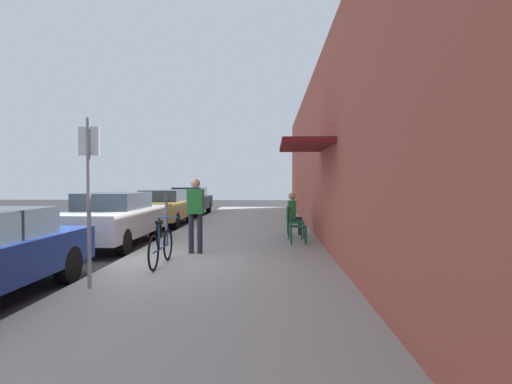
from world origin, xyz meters
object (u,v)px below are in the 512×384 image
(parked_car_1, at_px, (113,218))
(bicycle_0, at_px, (161,247))
(parked_car_2, at_px, (163,207))
(cafe_chair_0, at_px, (295,225))
(cafe_chair_1, at_px, (293,221))
(parking_meter, at_px, (166,215))
(street_sign, at_px, (89,189))
(seated_patron_2, at_px, (294,212))
(cafe_chair_2, at_px, (292,218))
(parked_car_3, at_px, (190,201))
(pedestrian_standing, at_px, (195,209))

(parked_car_1, xyz_separation_m, bicycle_0, (2.14, -3.01, -0.27))
(parked_car_1, height_order, parked_car_2, parked_car_1)
(cafe_chair_0, distance_m, cafe_chair_1, 1.01)
(parking_meter, height_order, street_sign, street_sign)
(parked_car_1, distance_m, parking_meter, 1.59)
(cafe_chair_0, xyz_separation_m, seated_patron_2, (0.06, 1.86, 0.19))
(parking_meter, xyz_separation_m, bicycle_0, (0.59, -2.69, -0.41))
(seated_patron_2, bearing_deg, parking_meter, -149.82)
(parked_car_2, height_order, parking_meter, parking_meter)
(parked_car_2, distance_m, cafe_chair_0, 7.33)
(parked_car_1, relative_size, cafe_chair_1, 5.06)
(parked_car_2, distance_m, cafe_chair_2, 6.08)
(parked_car_3, relative_size, bicycle_0, 2.57)
(parked_car_2, relative_size, street_sign, 1.69)
(parked_car_3, relative_size, parking_meter, 3.33)
(cafe_chair_1, height_order, seated_patron_2, seated_patron_2)
(parked_car_2, bearing_deg, cafe_chair_2, -36.18)
(parked_car_2, relative_size, seated_patron_2, 3.41)
(parked_car_1, bearing_deg, pedestrian_standing, -33.12)
(parked_car_2, relative_size, parking_meter, 3.33)
(pedestrian_standing, bearing_deg, street_sign, -108.88)
(cafe_chair_1, bearing_deg, cafe_chair_2, 90.11)
(parked_car_3, bearing_deg, pedestrian_standing, -78.15)
(street_sign, distance_m, pedestrian_standing, 3.32)
(parked_car_1, distance_m, seated_patron_2, 5.24)
(parked_car_3, bearing_deg, seated_patron_2, -60.76)
(cafe_chair_0, bearing_deg, street_sign, -126.66)
(parked_car_2, height_order, cafe_chair_1, parked_car_2)
(bicycle_0, relative_size, cafe_chair_1, 1.97)
(bicycle_0, bearing_deg, seated_patron_2, 58.83)
(parked_car_3, height_order, street_sign, street_sign)
(parked_car_2, distance_m, pedestrian_standing, 7.39)
(cafe_chair_0, distance_m, cafe_chair_2, 1.86)
(parked_car_1, relative_size, seated_patron_2, 3.41)
(parked_car_2, bearing_deg, parking_meter, -74.45)
(parked_car_3, xyz_separation_m, cafe_chair_2, (4.91, -8.87, -0.12))
(street_sign, height_order, cafe_chair_0, street_sign)
(parked_car_1, relative_size, parked_car_3, 1.00)
(street_sign, bearing_deg, bicycle_0, 70.16)
(bicycle_0, height_order, cafe_chair_0, bicycle_0)
(street_sign, xyz_separation_m, pedestrian_standing, (1.06, 3.10, -0.52))
(street_sign, distance_m, seated_patron_2, 7.36)
(street_sign, xyz_separation_m, cafe_chair_0, (3.41, 4.58, -1.02))
(street_sign, relative_size, cafe_chair_1, 2.99)
(street_sign, xyz_separation_m, bicycle_0, (0.64, 1.76, -1.16))
(parked_car_3, distance_m, bicycle_0, 13.72)
(parked_car_2, bearing_deg, seated_patron_2, -35.82)
(cafe_chair_0, bearing_deg, parking_meter, -177.93)
(seated_patron_2, bearing_deg, cafe_chair_2, -176.10)
(parking_meter, distance_m, cafe_chair_0, 3.37)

